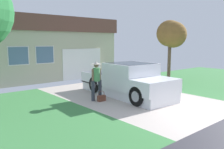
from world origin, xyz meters
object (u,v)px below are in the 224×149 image
wheeled_trash_bin (126,71)px  handbag (102,98)px  pickup_truck (130,82)px  house_with_garage (47,48)px  neighbor_tree (171,34)px  person_with_hat (96,78)px

wheeled_trash_bin → handbag: bearing=-144.3°
pickup_truck → house_with_garage: bearing=-86.0°
pickup_truck → house_with_garage: (-0.04, 8.80, 1.43)m
handbag → house_with_garage: house_with_garage is taller
pickup_truck → neighbor_tree: size_ratio=1.33×
pickup_truck → person_with_hat: bearing=-11.3°
handbag → wheeled_trash_bin: 6.02m
neighbor_tree → wheeled_trash_bin: (-1.59, 2.42, -2.43)m
person_with_hat → wheeled_trash_bin: 5.92m
neighbor_tree → wheeled_trash_bin: neighbor_tree is taller
pickup_truck → house_with_garage: 8.91m
pickup_truck → wheeled_trash_bin: size_ratio=4.60×
pickup_truck → handbag: size_ratio=11.27×
house_with_garage → wheeled_trash_bin: bearing=-56.9°
pickup_truck → handbag: bearing=-2.6°
person_with_hat → house_with_garage: (1.61, 8.35, 1.17)m
handbag → neighbor_tree: neighbor_tree is taller
wheeled_trash_bin → neighbor_tree: bearing=-56.7°
person_with_hat → handbag: person_with_hat is taller
handbag → person_with_hat: bearing=104.6°
pickup_truck → wheeled_trash_bin: (3.29, 3.68, -0.09)m
handbag → neighbor_tree: (6.46, 1.08, 2.89)m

